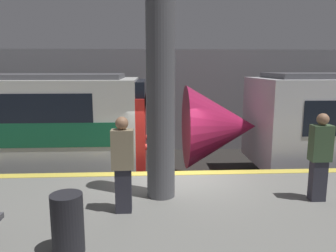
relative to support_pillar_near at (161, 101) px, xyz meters
name	(u,v)px	position (x,y,z in m)	size (l,w,h in m)	color
ground_plane	(176,213)	(0.44, 1.51, -2.99)	(120.00, 120.00, 0.00)	#282623
platform	(186,238)	(0.44, -0.73, -2.44)	(40.00, 4.48, 1.10)	slate
station_rear_barrier	(165,101)	(0.44, 8.00, -0.80)	(50.00, 0.15, 4.38)	gray
support_pillar_near	(161,101)	(0.00, 0.00, 0.00)	(0.55, 0.55, 3.80)	#56565B
person_waiting	(320,155)	(3.00, -0.39, -1.00)	(0.38, 0.24, 1.70)	#2D2D38
person_walking	(123,163)	(-0.69, -0.71, -0.99)	(0.38, 0.24, 1.71)	#2D2D38
trash_bin	(68,224)	(-1.35, -1.98, -1.47)	(0.44, 0.44, 0.85)	#232328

